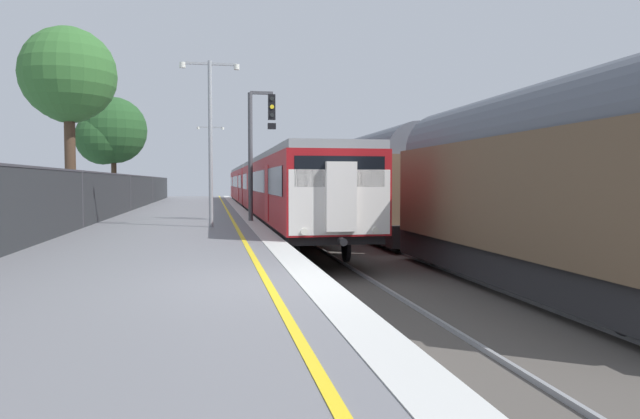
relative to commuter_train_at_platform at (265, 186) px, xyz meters
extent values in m
cube|color=slate|center=(-4.60, -26.99, -1.77)|extent=(6.40, 110.00, 1.00)
cube|color=silver|center=(-1.70, -26.99, -1.26)|extent=(0.60, 110.00, 0.01)
cube|color=yellow|center=(-2.45, -26.99, -1.26)|extent=(0.12, 110.00, 0.01)
cube|color=gray|center=(-0.71, -26.99, -2.23)|extent=(0.07, 110.00, 0.08)
cube|color=gray|center=(0.72, -26.99, -2.23)|extent=(0.07, 110.00, 0.08)
cube|color=gray|center=(3.29, -26.99, -2.23)|extent=(0.07, 110.00, 0.08)
cube|color=maroon|center=(0.00, -10.71, 0.00)|extent=(2.80, 20.93, 2.30)
cube|color=black|center=(0.00, -10.71, -1.27)|extent=(2.64, 20.33, 0.25)
cube|color=gray|center=(0.00, -10.71, 1.27)|extent=(2.68, 20.93, 0.24)
cube|color=black|center=(-1.41, -10.71, 0.30)|extent=(0.02, 19.33, 0.84)
cube|color=red|center=(-1.41, -15.94, -0.10)|extent=(0.03, 1.10, 1.90)
cube|color=red|center=(-1.41, -5.47, -0.10)|extent=(0.03, 1.10, 1.90)
cylinder|color=black|center=(-0.78, -18.57, -1.77)|extent=(0.12, 0.84, 0.84)
cylinder|color=black|center=(0.78, -18.57, -1.77)|extent=(0.12, 0.84, 0.84)
cylinder|color=black|center=(-0.78, -2.84, -1.77)|extent=(0.12, 0.84, 0.84)
cylinder|color=black|center=(0.78, -2.84, -1.77)|extent=(0.12, 0.84, 0.84)
cube|color=maroon|center=(0.00, 10.83, 0.00)|extent=(2.80, 20.93, 2.30)
cube|color=black|center=(0.00, 10.83, -1.27)|extent=(2.64, 20.33, 0.25)
cube|color=gray|center=(0.00, 10.83, 1.27)|extent=(2.68, 20.93, 0.24)
cube|color=black|center=(-1.41, 10.83, 0.30)|extent=(0.02, 19.33, 0.84)
cube|color=red|center=(-1.41, 5.59, -0.10)|extent=(0.03, 1.10, 1.90)
cube|color=red|center=(-1.41, 16.06, -0.10)|extent=(0.03, 1.10, 1.90)
cylinder|color=black|center=(-0.78, 2.96, -1.77)|extent=(0.12, 0.84, 0.84)
cylinder|color=black|center=(0.78, 2.96, -1.77)|extent=(0.12, 0.84, 0.84)
cylinder|color=black|center=(-0.78, 18.69, -1.77)|extent=(0.12, 0.84, 0.84)
cylinder|color=black|center=(0.78, 18.69, -1.77)|extent=(0.12, 0.84, 0.84)
cube|color=silver|center=(0.00, -21.13, -0.25)|extent=(2.70, 0.10, 1.70)
cube|color=black|center=(0.00, -21.14, 0.55)|extent=(2.40, 0.08, 0.80)
cube|color=silver|center=(0.00, -21.27, -0.10)|extent=(0.80, 0.24, 1.80)
cylinder|color=white|center=(-0.95, -21.19, -1.00)|extent=(0.18, 0.06, 0.18)
cylinder|color=white|center=(0.95, -21.19, -1.00)|extent=(0.18, 0.06, 0.18)
cylinder|color=black|center=(0.00, -21.42, -1.25)|extent=(0.20, 0.35, 0.20)
cube|color=black|center=(0.00, 10.83, 1.52)|extent=(0.60, 0.90, 0.20)
cube|color=#232326|center=(4.00, -23.63, -1.64)|extent=(2.30, 12.04, 0.79)
cube|color=brown|center=(4.00, -23.63, 0.01)|extent=(2.60, 11.24, 2.51)
cylinder|color=#515660|center=(4.00, -23.63, 1.27)|extent=(2.39, 10.84, 2.39)
cylinder|color=black|center=(3.22, -27.65, -1.77)|extent=(0.12, 0.84, 0.84)
cylinder|color=black|center=(3.22, -19.61, -1.77)|extent=(0.12, 0.84, 0.84)
cylinder|color=black|center=(4.78, -19.61, -1.77)|extent=(0.12, 0.84, 0.84)
cube|color=#232326|center=(4.00, -10.79, -1.64)|extent=(2.30, 12.04, 0.79)
cube|color=brown|center=(4.00, -10.79, 0.01)|extent=(2.60, 11.24, 2.51)
cylinder|color=#515660|center=(4.00, -10.79, 1.27)|extent=(2.39, 10.84, 2.39)
cylinder|color=black|center=(3.22, -14.81, -1.77)|extent=(0.12, 0.84, 0.84)
cylinder|color=black|center=(4.78, -14.81, -1.77)|extent=(0.12, 0.84, 0.84)
cylinder|color=black|center=(3.22, -6.77, -1.77)|extent=(0.12, 0.84, 0.84)
cylinder|color=black|center=(4.78, -6.77, -1.77)|extent=(0.12, 0.84, 0.84)
cube|color=#232326|center=(4.00, 2.05, -1.64)|extent=(2.30, 12.04, 0.79)
cube|color=brown|center=(4.00, 2.05, 0.01)|extent=(2.60, 11.24, 2.51)
cylinder|color=#515660|center=(4.00, 2.05, 1.27)|extent=(2.39, 10.84, 2.39)
cylinder|color=black|center=(3.22, -1.97, -1.77)|extent=(0.12, 0.84, 0.84)
cylinder|color=black|center=(4.78, -1.97, -1.77)|extent=(0.12, 0.84, 0.84)
cylinder|color=black|center=(3.22, 6.07, -1.77)|extent=(0.12, 0.84, 0.84)
cylinder|color=black|center=(4.78, 6.07, -1.77)|extent=(0.12, 0.84, 0.84)
cube|color=#232326|center=(4.00, 14.89, -1.64)|extent=(2.30, 12.04, 0.79)
cube|color=brown|center=(4.00, 14.89, 0.01)|extent=(2.60, 11.24, 2.51)
cylinder|color=#515660|center=(4.00, 14.89, 1.27)|extent=(2.39, 10.84, 2.39)
cylinder|color=black|center=(3.22, 10.87, -1.77)|extent=(0.12, 0.84, 0.84)
cylinder|color=black|center=(4.78, 10.87, -1.77)|extent=(0.12, 0.84, 0.84)
cylinder|color=black|center=(3.22, 18.91, -1.77)|extent=(0.12, 0.84, 0.84)
cylinder|color=black|center=(4.78, 18.91, -1.77)|extent=(0.12, 0.84, 0.84)
cylinder|color=#47474C|center=(-1.75, -12.82, 1.26)|extent=(0.18, 0.18, 5.06)
cube|color=#47474C|center=(-1.30, -12.82, 3.79)|extent=(0.90, 0.12, 0.12)
cube|color=black|center=(-0.90, -12.82, 3.24)|extent=(0.28, 0.20, 1.00)
cylinder|color=black|center=(-0.90, -12.94, 3.56)|extent=(0.16, 0.04, 0.16)
cylinder|color=yellow|center=(-0.90, -12.94, 3.24)|extent=(0.16, 0.04, 0.16)
cylinder|color=black|center=(-0.90, -12.94, 2.92)|extent=(0.16, 0.04, 0.16)
cube|color=black|center=(-0.90, -12.82, 2.49)|extent=(0.32, 0.16, 0.24)
cylinder|color=#93999E|center=(-3.29, -15.68, 1.56)|extent=(0.14, 0.14, 5.65)
cube|color=#93999E|center=(-2.84, -15.68, 4.29)|extent=(0.90, 0.08, 0.08)
cylinder|color=silver|center=(-2.39, -15.68, 4.21)|extent=(0.20, 0.20, 0.18)
cube|color=#93999E|center=(-3.74, -15.68, 4.29)|extent=(0.90, 0.08, 0.08)
cylinder|color=silver|center=(-4.19, -15.68, 4.21)|extent=(0.20, 0.20, 0.18)
cylinder|color=#93999E|center=(-3.29, 8.01, 1.59)|extent=(0.14, 0.14, 5.71)
cube|color=#93999E|center=(-2.84, 8.01, 4.35)|extent=(0.90, 0.08, 0.08)
cylinder|color=silver|center=(-2.39, 8.01, 4.27)|extent=(0.20, 0.20, 0.18)
cube|color=#93999E|center=(-3.74, 8.01, 4.35)|extent=(0.90, 0.08, 0.08)
cylinder|color=silver|center=(-4.19, 8.01, 4.27)|extent=(0.20, 0.20, 0.18)
cylinder|color=#38383D|center=(-7.55, -15.30, -0.31)|extent=(0.07, 0.07, 1.91)
cylinder|color=#38383D|center=(-7.55, -3.61, -0.31)|extent=(0.07, 0.07, 1.91)
cylinder|color=#38383D|center=(-7.55, 8.07, -0.31)|extent=(0.07, 0.07, 1.91)
cylinder|color=#38383D|center=(-7.55, 19.76, -0.31)|extent=(0.07, 0.07, 1.91)
cylinder|color=#473323|center=(-8.56, -12.34, 1.05)|extent=(0.40, 0.40, 4.64)
sphere|color=#33662D|center=(-8.56, -12.34, 4.35)|extent=(3.56, 3.56, 3.56)
sphere|color=#33662D|center=(-8.60, -12.22, 3.91)|extent=(2.76, 2.76, 2.76)
cylinder|color=#473323|center=(-9.27, 2.10, 0.55)|extent=(0.32, 0.32, 3.63)
sphere|color=#234C23|center=(-9.27, 2.10, 3.50)|extent=(4.13, 4.13, 4.13)
sphere|color=#234C23|center=(-9.84, 1.72, 2.98)|extent=(3.28, 3.28, 3.28)
camera|label=1|loc=(-3.28, -35.69, 0.28)|focal=32.24mm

